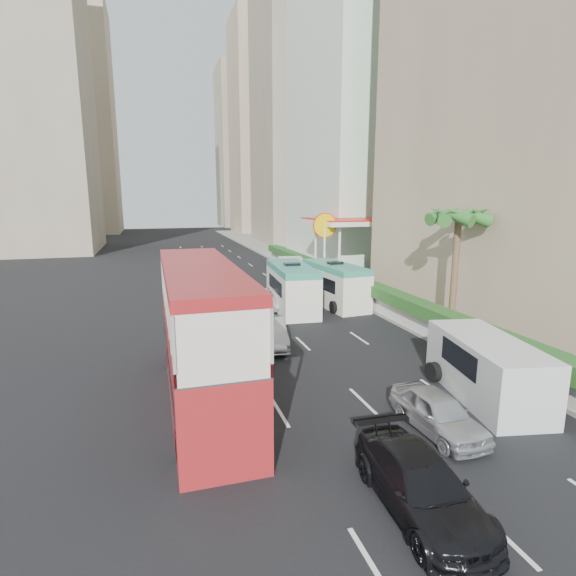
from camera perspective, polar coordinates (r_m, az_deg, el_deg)
name	(u,v)px	position (r m, az deg, el deg)	size (l,w,h in m)	color
ground_plane	(350,379)	(19.24, 7.89, -11.42)	(200.00, 200.00, 0.00)	black
double_decker_bus	(202,333)	(16.87, -10.85, -5.68)	(2.50, 11.00, 5.06)	#A51E21
car_silver_lane_a	(270,346)	(23.12, -2.27, -7.34)	(1.48, 4.25, 1.40)	#B3B5BA
car_silver_lane_b	(436,431)	(16.00, 18.33, -16.87)	(1.55, 3.85, 1.31)	#B3B5BA
car_black	(419,510)	(12.54, 16.29, -25.42)	(1.90, 4.68, 1.36)	black
van_asset	(283,307)	(31.07, -0.68, -2.43)	(2.22, 4.81, 1.34)	silver
minibus_near	(292,288)	(30.02, 0.49, 0.04)	(2.28, 6.83, 3.03)	silver
minibus_far	(335,285)	(31.56, 5.96, 0.43)	(2.19, 6.56, 2.91)	silver
panel_van_near	(486,368)	(18.67, 23.88, -9.31)	(2.26, 5.66, 2.26)	silver
panel_van_far	(292,272)	(39.17, 0.57, 2.04)	(2.12, 5.30, 2.12)	silver
sidewalk	(328,273)	(44.87, 5.13, 1.94)	(6.00, 120.00, 0.18)	#99968C
kerb_wall	(348,290)	(33.74, 7.66, -0.24)	(0.30, 44.00, 1.00)	silver
hedge	(349,279)	(33.58, 7.70, 1.18)	(1.10, 44.00, 0.70)	#2D6626
palm_tree	(455,275)	(25.58, 20.39, 1.58)	(0.36, 0.36, 6.40)	brown
shell_station	(346,248)	(43.08, 7.43, 5.07)	(6.50, 8.00, 5.50)	silver
tower_stripe	(378,0)	(60.20, 11.37, 32.20)	(16.00, 18.00, 58.00)	white
tower_mid	(307,88)	(80.29, 2.45, 24.03)	(16.00, 16.00, 50.00)	tan
tower_far_a	(266,128)	(102.14, -2.82, 19.59)	(14.00, 14.00, 44.00)	tan
tower_far_b	(246,149)	(123.19, -5.39, 17.21)	(14.00, 14.00, 40.00)	tan
tower_left_a	(10,52)	(75.28, -31.81, 24.08)	(18.00, 18.00, 52.00)	tan
tower_left_b	(73,121)	(108.18, -25.65, 18.61)	(16.00, 16.00, 46.00)	tan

